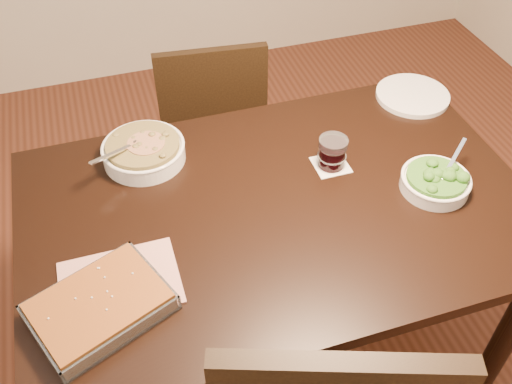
% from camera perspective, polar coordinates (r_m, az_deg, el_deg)
% --- Properties ---
extents(ground, '(4.00, 4.00, 0.00)m').
position_cam_1_polar(ground, '(2.17, 1.68, -15.22)').
color(ground, '#4A2315').
rests_on(ground, ground).
extents(table, '(1.40, 0.90, 0.75)m').
position_cam_1_polar(table, '(1.64, 2.15, -3.56)').
color(table, black).
rests_on(table, ground).
extents(magazine_a, '(0.29, 0.21, 0.01)m').
position_cam_1_polar(magazine_a, '(1.43, -13.47, -8.79)').
color(magazine_a, '#BC3E35').
rests_on(magazine_a, table).
extents(coaster, '(0.10, 0.10, 0.00)m').
position_cam_1_polar(coaster, '(1.70, 7.49, 2.70)').
color(coaster, white).
rests_on(coaster, table).
extents(stew_bowl, '(0.25, 0.25, 0.09)m').
position_cam_1_polar(stew_bowl, '(1.72, -11.17, 4.09)').
color(stew_bowl, white).
rests_on(stew_bowl, table).
extents(broccoli_bowl, '(0.20, 0.20, 0.08)m').
position_cam_1_polar(broccoli_bowl, '(1.67, 17.50, 1.04)').
color(broccoli_bowl, white).
rests_on(broccoli_bowl, table).
extents(baking_dish, '(0.36, 0.32, 0.05)m').
position_cam_1_polar(baking_dish, '(1.37, -15.34, -11.00)').
color(baking_dish, silver).
rests_on(baking_dish, table).
extents(wine_tumbler, '(0.08, 0.08, 0.09)m').
position_cam_1_polar(wine_tumbler, '(1.67, 7.64, 4.00)').
color(wine_tumbler, black).
rests_on(wine_tumbler, coaster).
extents(dinner_plate, '(0.25, 0.25, 0.02)m').
position_cam_1_polar(dinner_plate, '(2.02, 15.38, 9.29)').
color(dinner_plate, silver).
rests_on(dinner_plate, table).
extents(chair_far, '(0.44, 0.44, 0.86)m').
position_cam_1_polar(chair_far, '(2.31, -4.46, 7.20)').
color(chair_far, black).
rests_on(chair_far, ground).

